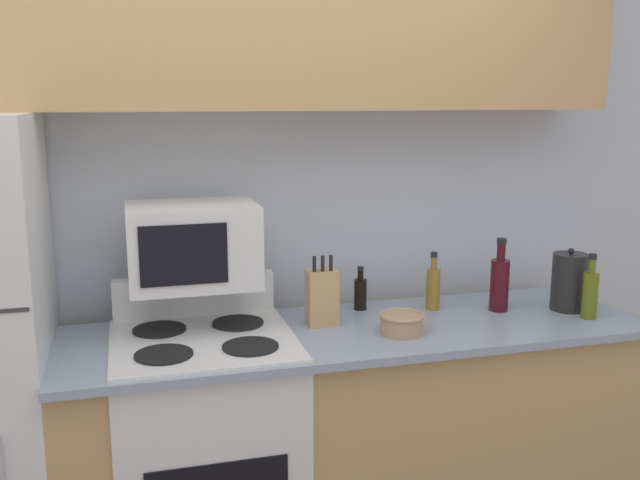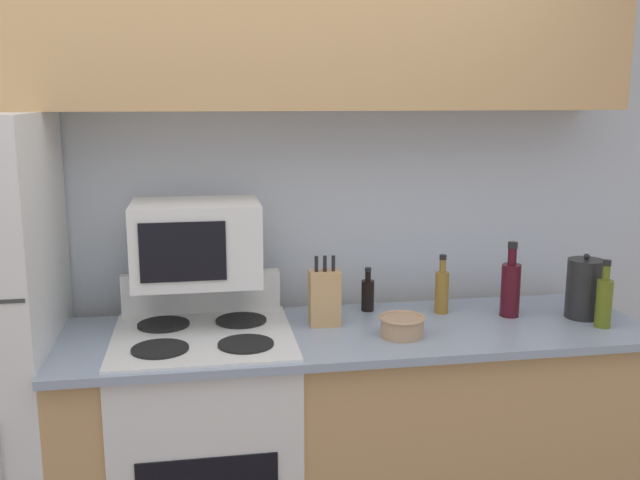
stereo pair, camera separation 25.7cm
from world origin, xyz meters
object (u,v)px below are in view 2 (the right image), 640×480
microwave (196,242)px  bottle_olive_oil (604,301)px  stove (207,450)px  knife_block (324,297)px  bottle_wine_red (511,287)px  bowl (402,325)px  kettle (584,289)px  bottle_vinegar (442,290)px  bottle_soy_sauce (368,294)px

microwave → bottle_olive_oil: 1.55m
stove → knife_block: size_ratio=4.06×
bottle_wine_red → stove: bearing=-177.4°
bottle_olive_oil → bowl: bearing=178.1°
stove → bottle_wine_red: bearing=2.6°
microwave → bottle_wine_red: microwave is taller
stove → kettle: kettle is taller
microwave → kettle: (1.50, -0.14, -0.21)m
microwave → bottle_vinegar: microwave is taller
kettle → bottle_wine_red: bearing=166.7°
bottle_vinegar → kettle: kettle is taller
knife_block → bottle_soy_sauce: size_ratio=1.52×
bottle_soy_sauce → kettle: bearing=-15.7°
knife_block → kettle: knife_block is taller
stove → bottle_soy_sauce: bottle_soy_sauce is taller
stove → bottle_olive_oil: size_ratio=4.26×
stove → microwave: microwave is taller
bowl → bottle_soy_sauce: 0.34m
bowl → bottle_soy_sauce: bearing=98.6°
knife_block → bottle_soy_sauce: bearing=36.7°
knife_block → kettle: 1.03m
bottle_vinegar → bottle_wine_red: 0.27m
knife_block → bottle_vinegar: knife_block is taller
knife_block → kettle: size_ratio=1.06×
bottle_vinegar → bottle_wine_red: size_ratio=0.80×
microwave → bottle_vinegar: 0.99m
stove → bowl: size_ratio=6.51×
bottle_olive_oil → stove: bearing=174.8°
kettle → stove: bearing=179.6°
bottle_vinegar → bottle_wine_red: bearing=-18.8°
bowl → bottle_olive_oil: bottle_olive_oil is taller
microwave → kettle: microwave is taller
microwave → bottle_olive_oil: microwave is taller
stove → knife_block: knife_block is taller
bottle_wine_red → kettle: size_ratio=1.16×
stove → knife_block: 0.73m
knife_block → bottle_wine_red: 0.75m
knife_block → bowl: (0.26, -0.18, -0.07)m
microwave → bottle_soy_sauce: (0.68, 0.09, -0.26)m
bottle_wine_red → bowl: bearing=-161.4°
stove → bowl: stove is taller
bottle_vinegar → kettle: bearing=-15.9°
bowl → bottle_wine_red: bearing=18.6°
bowl → bottle_olive_oil: 0.78m
microwave → knife_block: (0.47, -0.07, -0.22)m
stove → bottle_wine_red: size_ratio=3.69×
microwave → bowl: (0.73, -0.24, -0.29)m
bowl → kettle: size_ratio=0.66×
knife_block → bottle_olive_oil: 1.06m
microwave → bottle_soy_sauce: 0.73m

